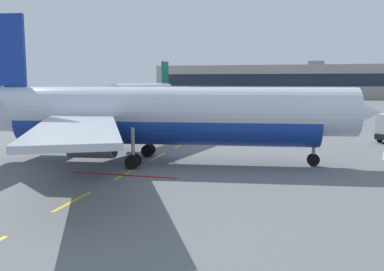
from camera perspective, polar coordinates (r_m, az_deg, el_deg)
apron_paint_markings at (r=43.17m, az=-1.80°, el=-1.41°), size 8.00×92.26×0.01m
airliner_foreground at (r=34.07m, az=-4.72°, el=2.85°), size 34.80×34.29×12.20m
airliner_mid_left at (r=103.79m, az=-6.44°, el=5.90°), size 33.67×33.91×11.89m
terminal_satellite at (r=170.60m, az=11.66°, el=7.25°), size 95.87×18.24×14.23m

